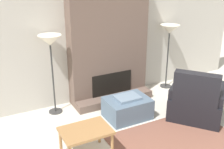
% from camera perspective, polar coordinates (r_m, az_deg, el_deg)
% --- Properties ---
extents(wall_back, '(6.91, 0.06, 2.60)m').
position_cam_1_polar(wall_back, '(5.82, -1.59, 7.67)').
color(wall_back, '#BCB7AD').
rests_on(wall_back, ground_plane).
extents(fireplace, '(1.67, 0.60, 2.60)m').
position_cam_1_polar(fireplace, '(5.66, -0.67, 6.60)').
color(fireplace, brown).
rests_on(fireplace, ground_plane).
extents(ottoman, '(0.80, 0.61, 0.43)m').
position_cam_1_polar(ottoman, '(5.26, 3.13, -6.74)').
color(ottoman, slate).
rests_on(ottoman, ground_plane).
extents(armchair, '(1.33, 1.32, 0.99)m').
position_cam_1_polar(armchair, '(5.44, 16.76, -5.54)').
color(armchair, black).
rests_on(armchair, ground_plane).
extents(side_table, '(0.72, 0.52, 0.45)m').
position_cam_1_polar(side_table, '(4.19, -5.37, -11.76)').
color(side_table, '#9E7042').
rests_on(side_table, ground_plane).
extents(floor_lamp_left, '(0.42, 0.42, 1.53)m').
position_cam_1_polar(floor_lamp_left, '(5.14, -12.46, 6.03)').
color(floor_lamp_left, '#333333').
rests_on(floor_lamp_left, ground_plane).
extents(floor_lamp_right, '(0.42, 0.42, 1.46)m').
position_cam_1_polar(floor_lamp_right, '(6.37, 11.61, 8.42)').
color(floor_lamp_right, '#333333').
rests_on(floor_lamp_right, ground_plane).
extents(area_rug, '(2.02, 1.79, 0.01)m').
position_cam_1_polar(area_rug, '(4.67, 14.63, -14.29)').
color(area_rug, brown).
rests_on(area_rug, ground_plane).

